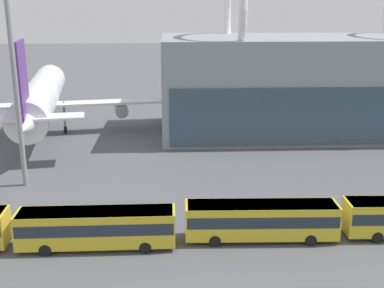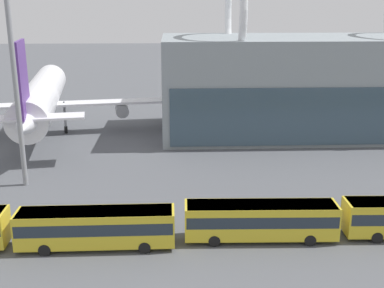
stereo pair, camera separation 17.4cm
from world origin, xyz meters
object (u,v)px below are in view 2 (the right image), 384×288
(airliner_at_gate_near, at_px, (41,98))
(airliner_at_gate_far, at_px, (366,86))
(shuttle_bus_2, at_px, (261,219))
(floodlight_mast, at_px, (9,23))
(shuttle_bus_1, at_px, (96,226))

(airliner_at_gate_near, relative_size, airliner_at_gate_far, 1.19)
(shuttle_bus_2, height_order, floodlight_mast, floodlight_mast)
(shuttle_bus_1, relative_size, shuttle_bus_2, 1.00)
(airliner_at_gate_far, xyz_separation_m, shuttle_bus_1, (-42.23, -49.73, -3.03))
(shuttle_bus_1, bearing_deg, airliner_at_gate_near, 109.84)
(airliner_at_gate_near, distance_m, shuttle_bus_1, 40.57)
(shuttle_bus_2, bearing_deg, airliner_at_gate_near, 128.56)
(airliner_at_gate_near, height_order, airliner_at_gate_far, airliner_at_gate_near)
(shuttle_bus_1, xyz_separation_m, floodlight_mast, (-10.20, 14.90, 15.91))
(airliner_at_gate_far, relative_size, shuttle_bus_1, 2.84)
(airliner_at_gate_near, height_order, shuttle_bus_1, airliner_at_gate_near)
(airliner_at_gate_near, xyz_separation_m, shuttle_bus_1, (13.95, -37.92, -3.66))
(floodlight_mast, bearing_deg, shuttle_bus_1, -55.60)
(floodlight_mast, bearing_deg, shuttle_bus_2, -30.20)
(airliner_at_gate_near, relative_size, shuttle_bus_2, 3.36)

